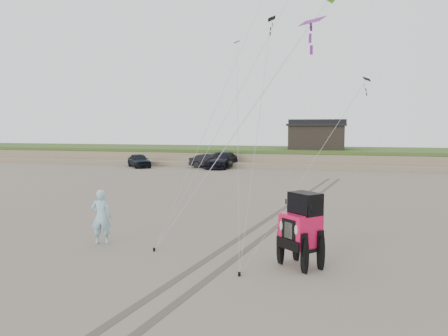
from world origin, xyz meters
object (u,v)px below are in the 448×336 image
(truck_c, at_px, (222,160))
(man, at_px, (101,217))
(jeep, at_px, (300,238))
(cabin, at_px, (317,136))
(truck_a, at_px, (139,160))
(truck_b, at_px, (211,161))

(truck_c, relative_size, man, 2.86)
(jeep, relative_size, man, 2.44)
(cabin, height_order, truck_a, cabin)
(cabin, bearing_deg, truck_c, -141.52)
(cabin, distance_m, man, 37.20)
(truck_c, bearing_deg, cabin, 42.74)
(truck_b, height_order, truck_c, truck_c)
(cabin, relative_size, truck_a, 1.52)
(jeep, xyz_separation_m, man, (-7.16, 0.83, 0.09))
(cabin, bearing_deg, truck_a, -154.13)
(truck_a, height_order, truck_b, truck_b)
(truck_b, bearing_deg, jeep, -154.82)
(truck_c, bearing_deg, truck_a, -167.04)
(truck_a, bearing_deg, man, -107.62)
(truck_b, distance_m, jeep, 32.09)
(truck_c, bearing_deg, truck_b, -162.07)
(truck_a, relative_size, man, 2.13)
(truck_b, bearing_deg, cabin, -49.58)
(man, bearing_deg, jeep, 155.99)
(truck_a, height_order, jeep, jeep)
(truck_c, height_order, man, man)
(cabin, relative_size, man, 3.23)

